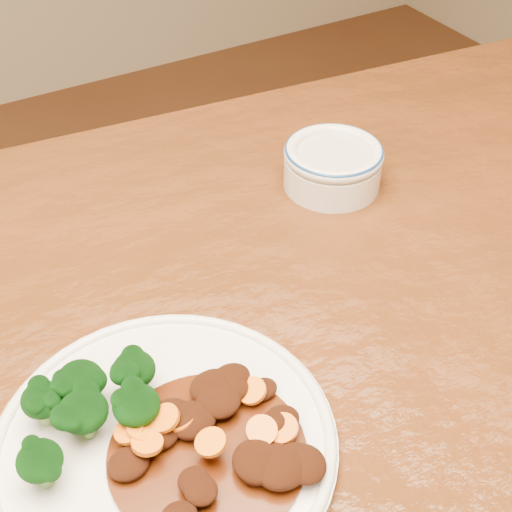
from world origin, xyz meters
TOP-DOWN VIEW (x-y plane):
  - dining_table at (0.00, 0.00)m, footprint 1.58×1.05m
  - dinner_plate at (-0.00, -0.03)m, footprint 0.26×0.26m
  - broccoli_florets at (-0.04, 0.01)m, footprint 0.12×0.09m
  - mince_stew at (0.03, -0.06)m, footprint 0.15×0.15m
  - dip_bowl at (0.30, 0.19)m, footprint 0.11×0.11m

SIDE VIEW (x-z plane):
  - dining_table at x=0.00m, z-range 0.30..1.05m
  - dinner_plate at x=0.00m, z-range 0.75..0.77m
  - mince_stew at x=0.03m, z-range 0.76..0.79m
  - dip_bowl at x=0.30m, z-range 0.75..0.80m
  - broccoli_florets at x=-0.04m, z-range 0.77..0.81m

